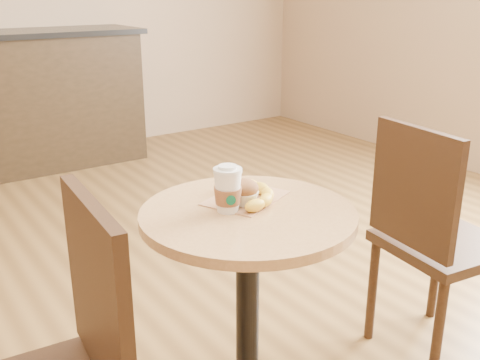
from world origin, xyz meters
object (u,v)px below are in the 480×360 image
(banana, at_px, (250,192))
(chair_right, at_px, (433,235))
(coffee_cup, at_px, (228,191))
(muffin, at_px, (244,192))
(cafe_table, at_px, (248,288))

(banana, bearing_deg, chair_right, 9.46)
(banana, bearing_deg, coffee_cup, -136.49)
(muffin, xyz_separation_m, banana, (0.04, 0.03, -0.02))
(coffee_cup, height_order, muffin, coffee_cup)
(chair_right, relative_size, coffee_cup, 6.74)
(chair_right, bearing_deg, banana, 85.32)
(chair_right, relative_size, muffin, 10.67)
(chair_right, bearing_deg, muffin, 88.23)
(muffin, bearing_deg, coffee_cup, -168.89)
(chair_right, xyz_separation_m, coffee_cup, (-0.82, 0.10, 0.31))
(coffee_cup, xyz_separation_m, banana, (0.11, 0.04, -0.04))
(chair_right, height_order, muffin, chair_right)
(chair_right, xyz_separation_m, muffin, (-0.75, 0.12, 0.29))
(cafe_table, height_order, muffin, muffin)
(chair_right, bearing_deg, coffee_cup, 89.79)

